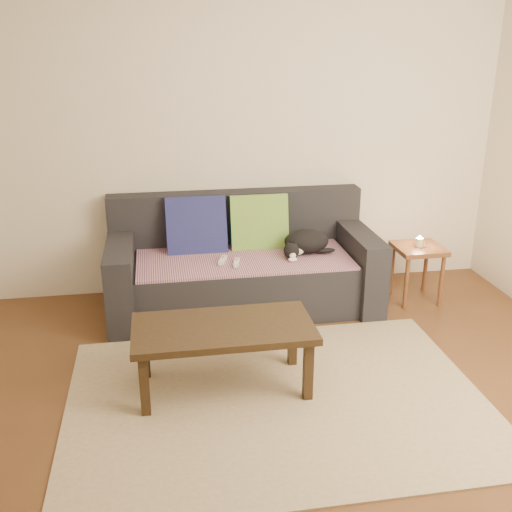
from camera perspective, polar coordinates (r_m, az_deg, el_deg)
The scene contains 13 objects.
ground at distance 3.59m, azimuth 2.52°, elevation -14.94°, with size 4.50×4.50×0.00m, color brown.
back_wall at distance 4.97m, azimuth -2.16°, elevation 11.28°, with size 4.50×0.04×2.60m, color beige.
sofa at distance 4.82m, azimuth -1.33°, elevation -1.22°, with size 2.10×0.94×0.87m.
throw_blanket at distance 4.69m, azimuth -1.18°, elevation -0.25°, with size 1.66×0.74×0.02m, color #482A4F.
cushion_navy at distance 4.84m, azimuth -5.71°, elevation 2.79°, with size 0.48×0.12×0.48m, color #121D4E.
cushion_green at distance 4.90m, azimuth 0.27°, elevation 3.10°, with size 0.47×0.12×0.47m, color #0B473B.
cat at distance 4.77m, azimuth 4.72°, elevation 1.31°, with size 0.43×0.35×0.19m.
wii_remote_a at distance 4.54m, azimuth -1.85°, elevation -0.63°, with size 0.15×0.04×0.03m, color white.
wii_remote_b at distance 4.59m, azimuth -3.21°, elevation -0.40°, with size 0.15×0.04×0.03m, color white.
side_table at distance 5.05m, azimuth 15.18°, elevation 0.01°, with size 0.38×0.38×0.47m.
candle at distance 5.01m, azimuth 15.30°, elevation 1.30°, with size 0.06×0.06×0.09m.
rug at distance 3.71m, azimuth 2.02°, elevation -13.56°, with size 2.50×1.80×0.01m, color tan.
coffee_table at distance 3.64m, azimuth -3.13°, elevation -7.39°, with size 1.09×0.55×0.44m.
Camera 1 is at (-0.64, -2.87, 2.06)m, focal length 42.00 mm.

